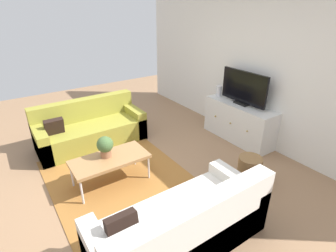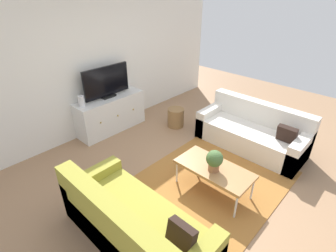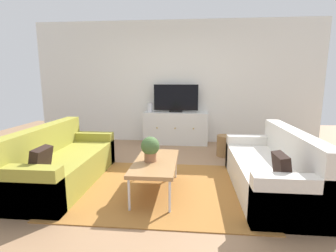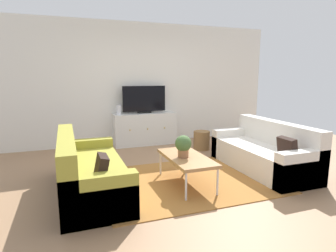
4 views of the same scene
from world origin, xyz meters
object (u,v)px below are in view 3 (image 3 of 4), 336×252
(potted_plant, at_px, (150,148))
(flat_screen_tv, at_px, (176,98))
(couch_right_side, at_px, (274,172))
(couch_left_side, at_px, (59,164))
(glass_vase, at_px, (150,107))
(tv_console, at_px, (176,128))
(wicker_basket, at_px, (226,146))
(coffee_table, at_px, (156,163))

(potted_plant, xyz_separation_m, flat_screen_tv, (0.15, 2.58, 0.42))
(couch_right_side, bearing_deg, couch_left_side, 180.00)
(couch_left_side, relative_size, glass_vase, 9.36)
(tv_console, bearing_deg, flat_screen_tv, 90.00)
(couch_right_side, distance_m, tv_console, 2.76)
(couch_left_side, xyz_separation_m, potted_plant, (1.31, -0.19, 0.32))
(potted_plant, relative_size, flat_screen_tv, 0.32)
(couch_right_side, relative_size, flat_screen_tv, 1.95)
(tv_console, height_order, flat_screen_tv, flat_screen_tv)
(wicker_basket, bearing_deg, flat_screen_tv, 138.73)
(couch_left_side, xyz_separation_m, coffee_table, (1.37, -0.17, 0.12))
(flat_screen_tv, distance_m, wicker_basket, 1.56)
(couch_left_side, xyz_separation_m, couch_right_side, (2.87, 0.00, 0.00))
(potted_plant, height_order, flat_screen_tv, flat_screen_tv)
(flat_screen_tv, bearing_deg, couch_right_side, -59.51)
(couch_left_side, height_order, tv_console, couch_left_side)
(couch_left_side, height_order, potted_plant, couch_left_side)
(coffee_table, xyz_separation_m, tv_console, (0.09, 2.54, -0.03))
(potted_plant, xyz_separation_m, wicker_basket, (1.15, 1.71, -0.40))
(potted_plant, bearing_deg, wicker_basket, 56.03)
(couch_left_side, bearing_deg, glass_vase, 69.75)
(tv_console, bearing_deg, glass_vase, 180.00)
(coffee_table, distance_m, wicker_basket, 2.01)
(couch_right_side, bearing_deg, coffee_table, -173.68)
(glass_vase, relative_size, wicker_basket, 0.52)
(couch_right_side, bearing_deg, glass_vase, 129.96)
(couch_right_side, height_order, potted_plant, couch_right_side)
(couch_right_side, bearing_deg, tv_console, 120.70)
(flat_screen_tv, bearing_deg, coffee_table, -92.01)
(couch_left_side, relative_size, flat_screen_tv, 1.95)
(couch_right_side, distance_m, glass_vase, 3.15)
(potted_plant, bearing_deg, glass_vase, 99.50)
(coffee_table, relative_size, potted_plant, 3.44)
(flat_screen_tv, relative_size, wicker_basket, 2.48)
(glass_vase, bearing_deg, wicker_basket, -28.49)
(couch_left_side, height_order, wicker_basket, couch_left_side)
(wicker_basket, bearing_deg, couch_left_side, -148.28)
(couch_left_side, bearing_deg, flat_screen_tv, 58.70)
(couch_left_side, distance_m, wicker_basket, 2.89)
(coffee_table, bearing_deg, couch_right_side, 6.32)
(couch_left_side, distance_m, tv_console, 2.79)
(coffee_table, distance_m, flat_screen_tv, 2.64)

